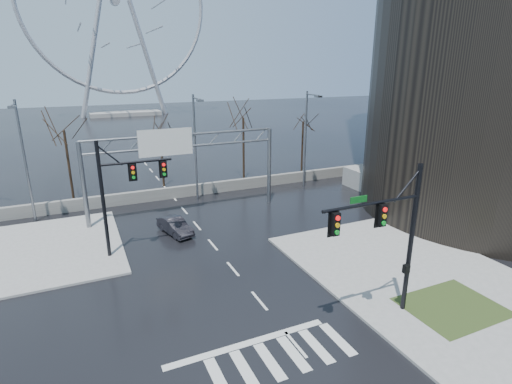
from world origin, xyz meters
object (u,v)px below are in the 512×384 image
signal_mast_near (392,230)px  sign_gantry (180,157)px  signal_mast_far (120,187)px  ferris_wheel (116,9)px  car (175,226)px

signal_mast_near → sign_gantry: 19.79m
signal_mast_near → signal_mast_far: same height
ferris_wheel → car: ferris_wheel is taller
ferris_wheel → sign_gantry: bearing=-93.8°
signal_mast_far → sign_gantry: 8.14m
signal_mast_far → ferris_wheel: 89.30m
signal_mast_far → sign_gantry: bearing=47.5°
sign_gantry → ferris_wheel: ferris_wheel is taller
sign_gantry → ferris_wheel: 82.91m
sign_gantry → car: bearing=-112.8°
signal_mast_far → ferris_wheel: bearing=82.8°
car → signal_mast_far: bearing=-165.6°
sign_gantry → car: sign_gantry is taller
signal_mast_far → sign_gantry: size_ratio=0.49×
signal_mast_near → ferris_wheel: 101.29m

